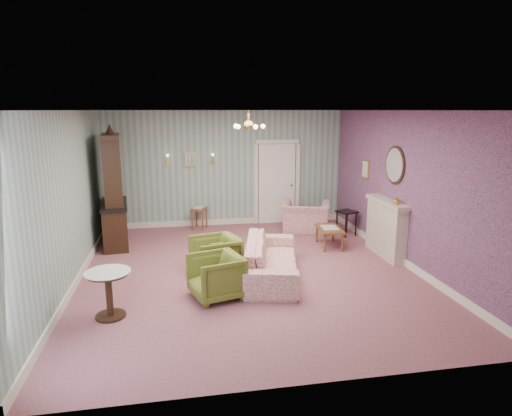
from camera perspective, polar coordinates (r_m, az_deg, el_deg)
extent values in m
plane|color=#9A5966|center=(8.21, -0.89, -8.18)|extent=(7.00, 7.00, 0.00)
plane|color=white|center=(7.68, -0.96, 12.52)|extent=(7.00, 7.00, 0.00)
plane|color=gray|center=(11.24, -3.83, 5.09)|extent=(6.00, 0.00, 6.00)
plane|color=gray|center=(4.50, 6.38, -6.39)|extent=(6.00, 0.00, 6.00)
plane|color=gray|center=(7.91, -22.90, 0.96)|extent=(0.00, 7.00, 7.00)
plane|color=gray|center=(8.80, 18.75, 2.37)|extent=(0.00, 7.00, 7.00)
plane|color=#C46292|center=(8.80, 18.66, 2.37)|extent=(0.00, 7.00, 7.00)
imported|color=olive|center=(7.01, -5.19, -8.55)|extent=(0.88, 0.92, 0.77)
imported|color=olive|center=(7.93, -5.31, -5.97)|extent=(0.89, 0.92, 0.79)
imported|color=olive|center=(8.35, -4.73, -5.43)|extent=(0.79, 0.81, 0.67)
imported|color=#AD4660|center=(7.84, 2.03, -5.75)|extent=(1.13, 2.36, 0.89)
imported|color=#AD4660|center=(10.75, 6.46, -0.51)|extent=(1.30, 1.06, 0.98)
imported|color=gold|center=(8.77, 17.73, 0.96)|extent=(0.15, 0.15, 0.15)
cube|color=maroon|center=(10.60, 6.43, -0.75)|extent=(0.41, 0.28, 0.39)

